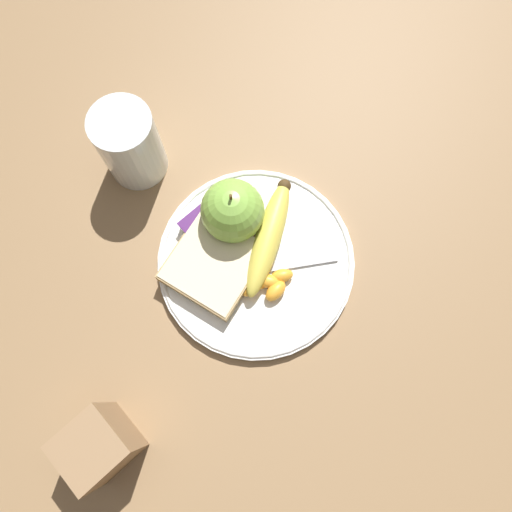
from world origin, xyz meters
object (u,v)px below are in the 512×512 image
at_px(fork, 258,269).
at_px(jam_packet, 201,225).
at_px(plate, 256,261).
at_px(juice_glass, 131,146).
at_px(condiment_caddy, 99,446).
at_px(bread_slice, 214,263).
at_px(apple, 233,211).
at_px(banana, 269,236).

height_order(fork, jam_packet, jam_packet).
relative_size(plate, juice_glass, 2.29).
bearing_deg(condiment_caddy, fork, -172.08).
xyz_separation_m(bread_slice, jam_packet, (-0.02, -0.05, -0.00)).
height_order(juice_glass, bread_slice, juice_glass).
bearing_deg(apple, plate, 76.91).
distance_m(fork, condiment_caddy, 0.28).
distance_m(apple, bread_slice, 0.07).
relative_size(apple, jam_packet, 1.92).
relative_size(banana, condiment_caddy, 1.64).
xyz_separation_m(jam_packet, condiment_caddy, (0.26, 0.13, 0.03)).
bearing_deg(juice_glass, banana, 105.16).
bearing_deg(fork, plate, -87.62).
height_order(jam_packet, condiment_caddy, condiment_caddy).
xyz_separation_m(juice_glass, jam_packet, (-0.00, 0.14, -0.03)).
height_order(plate, juice_glass, juice_glass).
bearing_deg(juice_glass, jam_packet, 90.78).
bearing_deg(juice_glass, apple, 104.01).
bearing_deg(jam_packet, fork, 100.36).
height_order(plate, bread_slice, bread_slice).
height_order(apple, banana, apple).
distance_m(banana, condiment_caddy, 0.32).
bearing_deg(apple, banana, 108.70).
distance_m(juice_glass, fork, 0.23).
xyz_separation_m(juice_glass, condiment_caddy, (0.26, 0.27, -0.01)).
xyz_separation_m(banana, condiment_caddy, (0.31, 0.06, 0.02)).
bearing_deg(banana, bread_slice, -15.81).
height_order(bread_slice, jam_packet, same).
height_order(plate, apple, apple).
bearing_deg(banana, plate, 16.89).
bearing_deg(banana, apple, -71.30).
height_order(juice_glass, fork, juice_glass).
bearing_deg(juice_glass, bread_slice, 84.23).
height_order(juice_glass, jam_packet, juice_glass).
xyz_separation_m(juice_glass, apple, (-0.04, 0.16, -0.00)).
height_order(plate, fork, fork).
bearing_deg(juice_glass, plate, 96.70).
xyz_separation_m(fork, jam_packet, (0.02, -0.09, 0.01)).
relative_size(juice_glass, apple, 1.25).
relative_size(plate, condiment_caddy, 2.70).
bearing_deg(jam_packet, plate, 106.11).
height_order(banana, jam_packet, banana).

